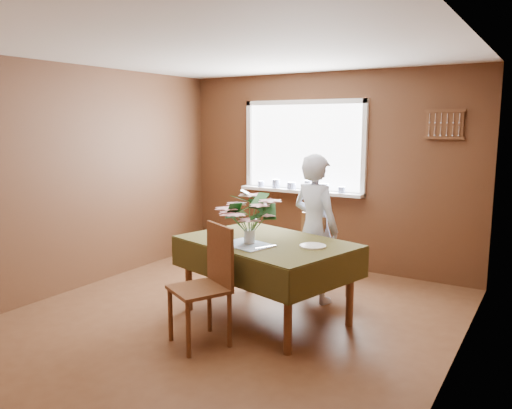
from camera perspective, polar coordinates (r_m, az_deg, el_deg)
The scene contains 14 objects.
floor at distance 4.88m, azimuth -3.46°, elevation -13.16°, with size 4.50×4.50×0.00m, color #57331E.
ceiling at distance 4.56m, azimuth -3.79°, elevation 17.29°, with size 4.50×4.50×0.00m, color white.
wall_back at distance 6.51m, azimuth 7.86°, elevation 3.80°, with size 4.00×4.00×0.00m, color brown.
wall_left at distance 5.93m, azimuth -19.66°, elevation 2.81°, with size 4.50×4.50×0.00m, color brown.
wall_right at distance 3.79m, azimuth 21.97°, elevation -0.72°, with size 4.50×4.50×0.00m, color brown.
window_assembly at distance 6.58m, azimuth 5.29°, elevation 4.78°, with size 1.72×0.20×1.22m.
spoon_rack at distance 6.02m, azimuth 20.74°, elevation 8.57°, with size 0.44×0.05×0.33m.
dining_table at distance 4.75m, azimuth 1.16°, elevation -5.23°, with size 1.80×1.44×0.77m.
chair_far at distance 5.42m, azimuth 7.36°, elevation -5.36°, with size 0.53×0.53×0.91m.
chair_near at distance 4.29m, azimuth -5.48°, elevation -8.58°, with size 0.59×0.59×1.02m.
seated_woman at distance 5.25m, azimuth 6.80°, elevation -2.70°, with size 0.57×0.37×1.56m, color white.
flower_bouquet at distance 4.55m, azimuth -0.76°, elevation -0.95°, with size 0.52×0.52×0.44m.
side_plate at distance 4.53m, azimuth 6.51°, elevation -4.73°, with size 0.24×0.24×0.01m, color white.
table_knife at distance 4.46m, azimuth 1.11°, elevation -4.86°, with size 0.02×0.22×0.00m, color silver.
Camera 1 is at (2.60, -3.69, 1.87)m, focal length 35.00 mm.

